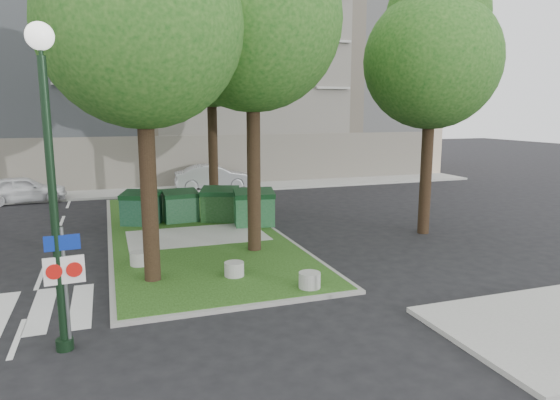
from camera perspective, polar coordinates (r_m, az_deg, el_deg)
name	(u,v)px	position (r m, az deg, el deg)	size (l,w,h in m)	color
ground	(227,310)	(12.27, -6.06, -12.43)	(120.00, 120.00, 0.00)	black
median_island	(193,231)	(19.84, -9.95, -3.52)	(6.00, 16.00, 0.12)	#1D3E11
median_kerb	(193,231)	(19.84, -9.95, -3.55)	(6.30, 16.30, 0.10)	gray
sidewalk_corner	(559,329)	(12.64, 29.24, -12.75)	(5.00, 4.00, 0.12)	#999993
building_sidewalk	(154,191)	(30.02, -14.17, 0.96)	(42.00, 3.00, 0.12)	#999993
zebra_crossing	(62,307)	(13.46, -23.66, -11.15)	(5.00, 3.00, 0.01)	silver
apartment_building	(139,63)	(37.28, -15.80, 14.87)	(41.00, 12.00, 16.00)	beige
tree_median_near_left	(144,5)	(13.90, -15.33, 20.65)	(5.20, 5.20, 10.53)	black
tree_median_near_right	(254,3)	(16.60, -2.94, 21.56)	(5.60, 5.60, 11.46)	black
tree_median_mid	(145,50)	(20.30, -15.18, 16.26)	(4.80, 4.80, 9.99)	black
tree_median_far	(212,29)	(23.88, -7.80, 18.79)	(5.80, 5.80, 11.93)	black
tree_street_right	(434,48)	(19.98, 17.15, 16.28)	(5.00, 5.00, 10.06)	black
dumpster_a	(141,208)	(21.11, -15.60, -0.91)	(1.79, 1.56, 1.39)	#0E3320
dumpster_b	(180,206)	(21.32, -11.32, -0.69)	(1.52, 1.13, 1.34)	#10371C
dumpster_c	(220,204)	(21.17, -6.87, -0.51)	(1.83, 1.56, 1.43)	black
dumpster_d	(254,208)	(20.17, -2.98, -0.91)	(1.76, 1.36, 1.49)	#164823
bollard_left	(140,258)	(15.69, -15.75, -6.43)	(0.57, 0.57, 0.41)	#989893
bollard_right	(310,280)	(13.27, 3.40, -9.11)	(0.58, 0.58, 0.41)	#999A95
bollard_mid	(234,269)	(14.21, -5.25, -7.86)	(0.55, 0.55, 0.39)	#9A9B96
litter_bin	(229,196)	(25.30, -5.88, 0.49)	(0.40, 0.40, 0.70)	gold
street_lamp	(49,152)	(10.26, -24.88, 4.98)	(0.50, 0.50, 6.27)	black
traffic_sign_pole	(64,272)	(10.67, -23.41, -7.57)	(0.75, 0.09, 2.51)	slate
car_white	(23,189)	(28.96, -27.29, 1.09)	(1.66, 4.13, 1.41)	white
car_silver	(213,177)	(30.33, -7.61, 2.60)	(1.60, 4.58, 1.51)	#A2A4AA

